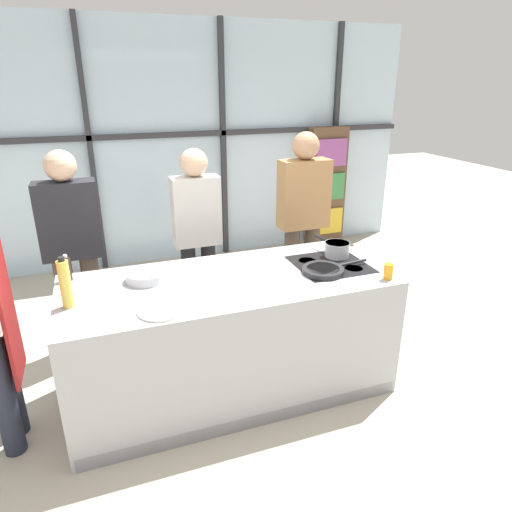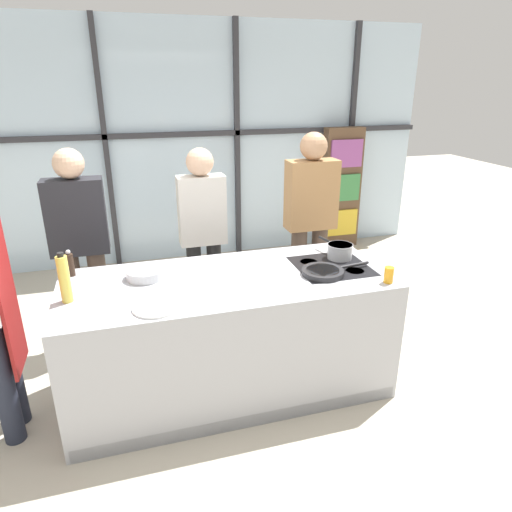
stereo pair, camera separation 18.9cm
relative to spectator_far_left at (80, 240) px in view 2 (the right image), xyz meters
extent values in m
plane|color=#BCB29E|center=(1.00, -0.94, -0.94)|extent=(18.00, 18.00, 0.00)
cube|color=silver|center=(1.00, 1.86, 0.46)|extent=(6.40, 0.04, 2.80)
cube|color=#2D2D33|center=(1.00, 1.81, 0.60)|extent=(6.40, 0.06, 0.06)
cube|color=#2D2D33|center=(0.23, 1.81, 0.46)|extent=(0.06, 0.06, 2.80)
cube|color=#2D2D33|center=(1.77, 1.81, 0.46)|extent=(0.06, 0.06, 2.80)
cube|color=#2D2D33|center=(3.30, 1.81, 0.46)|extent=(0.06, 0.06, 2.80)
cube|color=brown|center=(3.14, 1.68, -0.15)|extent=(0.51, 0.16, 1.58)
cube|color=gold|center=(3.14, 1.58, -0.60)|extent=(0.43, 0.03, 0.35)
cube|color=#3D8447|center=(3.14, 1.58, -0.12)|extent=(0.43, 0.03, 0.35)
cube|color=#994C93|center=(3.14, 1.58, 0.32)|extent=(0.43, 0.03, 0.35)
cube|color=#A8AAB2|center=(1.00, -0.94, -0.50)|extent=(2.23, 0.94, 0.88)
cube|color=black|center=(1.77, -0.94, -0.07)|extent=(0.52, 0.52, 0.01)
cube|color=black|center=(1.00, -1.39, -0.89)|extent=(2.18, 0.03, 0.10)
cylinder|color=#38383D|center=(1.65, -1.06, -0.07)|extent=(0.13, 0.13, 0.01)
cylinder|color=#38383D|center=(1.90, -1.06, -0.07)|extent=(0.13, 0.13, 0.01)
cylinder|color=#38383D|center=(1.65, -0.82, -0.07)|extent=(0.13, 0.13, 0.01)
cylinder|color=#38383D|center=(1.90, -0.82, -0.07)|extent=(0.13, 0.13, 0.01)
cylinder|color=#232838|center=(-0.44, -0.91, -0.52)|extent=(0.13, 0.13, 0.86)
cylinder|color=#232838|center=(-0.44, -1.08, -0.52)|extent=(0.13, 0.13, 0.86)
cube|color=maroon|center=(-0.34, -0.99, 0.00)|extent=(0.02, 0.34, 0.94)
cylinder|color=#47382D|center=(0.10, 0.00, -0.53)|extent=(0.14, 0.14, 0.84)
cylinder|color=#47382D|center=(-0.10, 0.00, -0.53)|extent=(0.14, 0.14, 0.84)
cube|color=#232328|center=(0.00, 0.00, 0.19)|extent=(0.45, 0.20, 0.60)
sphere|color=#D8AD8C|center=(0.00, 0.00, 0.61)|extent=(0.23, 0.23, 0.23)
cylinder|color=black|center=(1.09, 0.00, -0.54)|extent=(0.13, 0.13, 0.82)
cylinder|color=black|center=(0.91, 0.00, -0.54)|extent=(0.13, 0.13, 0.82)
cube|color=beige|center=(1.00, 0.00, 0.17)|extent=(0.40, 0.18, 0.59)
sphere|color=#D8AD8C|center=(1.00, 0.00, 0.57)|extent=(0.23, 0.23, 0.23)
cylinder|color=#47382D|center=(2.10, 0.00, -0.51)|extent=(0.15, 0.15, 0.86)
cylinder|color=#47382D|center=(1.90, 0.00, -0.51)|extent=(0.15, 0.15, 0.86)
cube|color=#A37547|center=(2.00, 0.00, 0.23)|extent=(0.46, 0.21, 0.62)
sphere|color=tan|center=(2.00, 0.00, 0.66)|extent=(0.24, 0.24, 0.24)
cylinder|color=#232326|center=(1.65, -1.06, -0.04)|extent=(0.29, 0.29, 0.04)
cylinder|color=#B26B2D|center=(1.65, -1.06, -0.03)|extent=(0.23, 0.23, 0.01)
cylinder|color=#232326|center=(1.91, -1.03, -0.03)|extent=(0.24, 0.05, 0.02)
cylinder|color=silver|center=(1.90, -0.82, -0.01)|extent=(0.18, 0.18, 0.11)
cylinder|color=silver|center=(1.90, -0.82, 0.05)|extent=(0.19, 0.19, 0.01)
cylinder|color=black|center=(1.86, -0.64, 0.03)|extent=(0.06, 0.17, 0.02)
cylinder|color=white|center=(0.49, -1.25, -0.05)|extent=(0.28, 0.28, 0.01)
cylinder|color=silver|center=(0.47, -0.78, -0.03)|extent=(0.26, 0.26, 0.06)
cylinder|color=#4C4C51|center=(0.47, -0.78, 0.00)|extent=(0.21, 0.21, 0.01)
cylinder|color=#E0CC4C|center=(-0.01, -1.00, 0.09)|extent=(0.07, 0.07, 0.29)
cylinder|color=black|center=(-0.01, -1.00, 0.24)|extent=(0.04, 0.04, 0.02)
cylinder|color=#332319|center=(-0.02, -0.59, 0.02)|extent=(0.05, 0.05, 0.16)
sphere|color=#B2B2B7|center=(-0.02, -0.59, 0.11)|extent=(0.03, 0.03, 0.03)
cylinder|color=orange|center=(2.01, -1.31, -0.01)|extent=(0.06, 0.06, 0.11)
camera|label=1|loc=(0.21, -3.66, 1.21)|focal=32.00mm
camera|label=2|loc=(0.39, -3.72, 1.21)|focal=32.00mm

